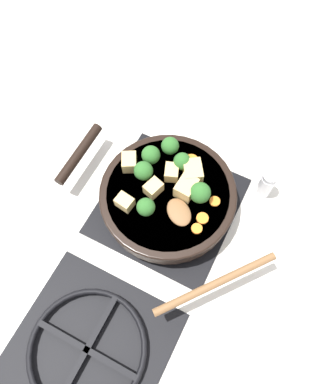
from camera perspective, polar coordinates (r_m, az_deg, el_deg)
ground_plane at (r=0.90m, az=0.00°, el=-2.13°), size 2.40×2.40×0.00m
front_burner_grate at (r=0.89m, az=0.00°, el=-1.83°), size 0.31×0.31×0.03m
rear_burner_grate at (r=0.84m, az=-12.13°, el=-22.46°), size 0.31×0.31×0.03m
skillet_pan at (r=0.85m, az=-0.16°, el=-0.58°), size 0.40×0.31×0.05m
wooden_spoon at (r=0.78m, az=4.94°, el=-9.33°), size 0.26×0.25×0.02m
tofu_cube_center_large at (r=0.81m, az=-6.62°, el=-1.55°), size 0.04×0.03×0.03m
tofu_cube_near_handle at (r=0.84m, az=0.56°, el=3.02°), size 0.04×0.05×0.03m
tofu_cube_east_chunk at (r=0.82m, az=-2.24°, el=0.60°), size 0.04×0.04×0.03m
tofu_cube_west_chunk at (r=0.83m, az=3.78°, el=3.08°), size 0.06×0.06×0.04m
tofu_cube_back_piece at (r=0.82m, az=2.80°, el=0.64°), size 0.04×0.05×0.04m
tofu_cube_front_piece at (r=0.85m, az=-5.91°, el=4.56°), size 0.05×0.05×0.03m
broccoli_floret_near_spoon at (r=0.80m, az=4.91°, el=-0.13°), size 0.05×0.05×0.05m
broccoli_floret_center_top at (r=0.83m, az=-3.77°, el=3.23°), size 0.04×0.04×0.05m
broccoli_floret_east_rim at (r=0.85m, az=-2.63°, el=5.64°), size 0.04×0.04×0.05m
broccoli_floret_west_rim at (r=0.79m, az=-3.39°, el=-2.31°), size 0.04×0.04×0.05m
broccoli_floret_north_edge at (r=0.86m, az=0.32°, el=7.03°), size 0.04×0.04×0.05m
broccoli_floret_south_cluster at (r=0.84m, az=1.92°, el=4.78°), size 0.04×0.04×0.05m
carrot_slice_orange_thin at (r=0.83m, az=7.13°, el=-1.42°), size 0.02×0.02×0.01m
carrot_slice_near_center at (r=0.81m, az=5.27°, el=-4.00°), size 0.03×0.03×0.01m
carrot_slice_edge_slice at (r=0.87m, az=3.60°, el=4.82°), size 0.03×0.03×0.01m
carrot_slice_under_broccoli at (r=0.80m, az=4.41°, el=-5.58°), size 0.02×0.02×0.01m
salt_shaker at (r=0.91m, az=14.73°, el=1.16°), size 0.04×0.04×0.09m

